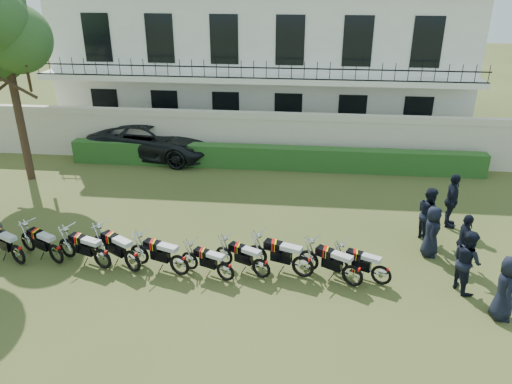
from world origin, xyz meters
TOP-DOWN VIEW (x-y plane):
  - ground at (0.00, 0.00)m, footprint 100.00×100.00m
  - perimeter_wall at (0.00, 8.00)m, footprint 30.00×0.35m
  - hedge at (1.00, 7.20)m, footprint 18.00×0.60m
  - building at (0.00, 13.96)m, footprint 20.40×9.60m
  - tree_west_near at (-8.96, 5.00)m, footprint 3.40×3.20m
  - motorcycle_0 at (-5.90, -1.39)m, footprint 1.83×1.02m
  - motorcycle_1 at (-4.81, -1.24)m, footprint 1.80×0.99m
  - motorcycle_2 at (-3.34, -1.36)m, footprint 1.92×0.88m
  - motorcycle_3 at (-2.41, -1.42)m, footprint 1.87×1.18m
  - motorcycle_4 at (-1.02, -1.46)m, footprint 1.96×0.86m
  - motorcycle_5 at (0.32, -1.60)m, footprint 1.68×0.82m
  - motorcycle_6 at (1.30, -1.34)m, footprint 1.73×0.93m
  - motorcycle_7 at (2.47, -1.20)m, footprint 2.03×0.89m
  - motorcycle_8 at (3.84, -1.49)m, footprint 1.81×1.08m
  - motorcycle_9 at (4.64, -1.33)m, footprint 1.72×0.89m
  - suv at (-4.62, 8.11)m, footprint 6.21×3.63m
  - officer_0 at (7.46, -2.43)m, footprint 0.70×0.93m
  - officer_1 at (6.84, -1.28)m, footprint 0.93×1.05m
  - officer_2 at (7.07, -0.18)m, footprint 0.54×1.05m
  - officer_3 at (6.30, 0.47)m, footprint 0.68×0.89m
  - officer_4 at (6.41, 1.50)m, footprint 0.87×1.01m
  - officer_5 at (7.35, 2.46)m, footprint 0.67×1.18m

SIDE VIEW (x-z plane):
  - ground at x=0.00m, z-range 0.00..0.00m
  - motorcycle_5 at x=0.32m, z-range -0.04..0.93m
  - motorcycle_9 at x=4.64m, z-range -0.04..0.97m
  - motorcycle_6 at x=1.30m, z-range -0.04..0.98m
  - motorcycle_1 at x=-4.81m, z-range -0.04..1.03m
  - hedge at x=1.00m, z-range 0.00..1.00m
  - motorcycle_0 at x=-5.90m, z-range -0.04..1.05m
  - motorcycle_2 at x=-3.34m, z-range -0.04..1.05m
  - motorcycle_8 at x=3.84m, z-range -0.04..1.06m
  - motorcycle_4 at x=-1.02m, z-range -0.04..1.07m
  - motorcycle_7 at x=2.47m, z-range -0.04..1.11m
  - motorcycle_3 at x=-2.41m, z-range -0.04..1.11m
  - officer_3 at x=6.30m, z-range 0.00..1.62m
  - suv at x=-4.62m, z-range 0.00..1.62m
  - officer_2 at x=7.07m, z-range 0.00..1.72m
  - officer_0 at x=7.46m, z-range 0.00..1.73m
  - officer_4 at x=6.41m, z-range 0.00..1.79m
  - officer_1 at x=6.84m, z-range 0.00..1.79m
  - officer_5 at x=7.35m, z-range 0.00..1.90m
  - perimeter_wall at x=0.00m, z-range 0.02..2.32m
  - building at x=0.00m, z-range 0.01..7.41m
  - tree_west_near at x=-8.96m, z-range 1.94..9.84m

